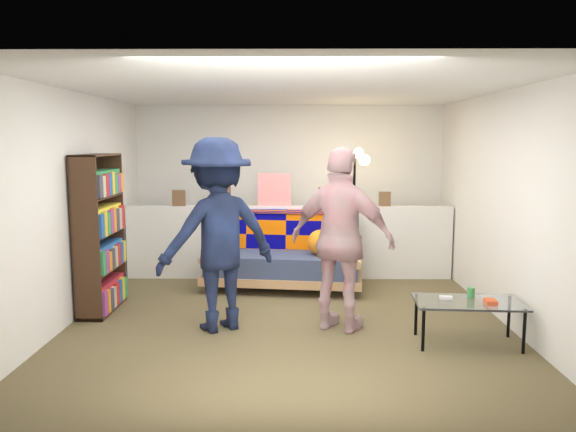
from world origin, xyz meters
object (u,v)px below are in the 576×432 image
at_px(coffee_table, 469,304).
at_px(person_right, 342,240).
at_px(floor_lamp, 355,188).
at_px(futon_sofa, 285,257).
at_px(bookshelf, 100,239).
at_px(person_left, 218,235).

distance_m(coffee_table, person_right, 1.33).
xyz_separation_m(floor_lamp, person_right, (-0.35, -1.99, -0.35)).
bearing_deg(coffee_table, futon_sofa, 130.21).
distance_m(bookshelf, floor_lamp, 3.29).
bearing_deg(futon_sofa, coffee_table, -49.79).
height_order(bookshelf, floor_lamp, floor_lamp).
distance_m(bookshelf, person_left, 1.52).
bearing_deg(futon_sofa, floor_lamp, 19.83).
distance_m(futon_sofa, bookshelf, 2.32).
height_order(bookshelf, person_right, person_right).
height_order(futon_sofa, person_left, person_left).
xyz_separation_m(bookshelf, coffee_table, (3.77, -1.03, -0.43)).
distance_m(bookshelf, person_right, 2.69).
bearing_deg(floor_lamp, person_right, -99.94).
height_order(futon_sofa, floor_lamp, floor_lamp).
xyz_separation_m(floor_lamp, person_left, (-1.58, -1.95, -0.31)).
height_order(bookshelf, coffee_table, bookshelf).
bearing_deg(person_right, futon_sofa, -43.67).
bearing_deg(person_left, person_right, 147.98).
relative_size(futon_sofa, coffee_table, 2.07).
xyz_separation_m(person_left, person_right, (1.23, -0.03, -0.04)).
bearing_deg(person_right, floor_lamp, -72.89).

